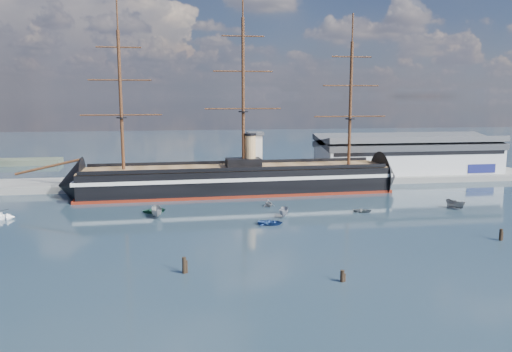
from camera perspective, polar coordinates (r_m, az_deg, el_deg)
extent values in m
plane|color=#1B303D|center=(127.72, 0.84, -3.61)|extent=(600.00, 600.00, 0.00)
cube|color=slate|center=(164.23, 2.15, -0.76)|extent=(180.00, 18.00, 2.00)
cube|color=#B7BABC|center=(182.23, 16.91, 2.05)|extent=(62.00, 20.00, 10.00)
cube|color=#3F4247|center=(181.67, 16.99, 3.80)|extent=(63.00, 21.00, 2.00)
cube|color=silver|center=(158.80, -0.10, 2.19)|extent=(4.00, 4.00, 14.00)
cube|color=#3F4247|center=(158.08, -0.10, 4.89)|extent=(5.00, 5.00, 1.00)
cube|color=black|center=(145.76, -2.22, -0.43)|extent=(88.42, 18.49, 7.00)
cube|color=silver|center=(145.57, -2.22, 0.04)|extent=(90.42, 18.78, 1.00)
cube|color=maroon|center=(146.41, -2.21, -1.84)|extent=(90.42, 18.74, 0.90)
cone|color=black|center=(147.90, -20.42, -0.98)|extent=(14.44, 16.07, 15.68)
cone|color=black|center=(158.03, 14.77, -0.09)|extent=(11.44, 15.99, 15.68)
cube|color=brown|center=(145.21, -2.23, 0.97)|extent=(88.38, 17.21, 0.40)
cube|color=black|center=(145.27, -1.45, 1.54)|extent=(10.17, 6.28, 2.50)
cylinder|color=tan|center=(145.12, -0.67, 2.93)|extent=(3.20, 3.20, 9.00)
cylinder|color=#381E0F|center=(148.33, -22.61, 1.00)|extent=(17.76, 1.20, 4.43)
cylinder|color=#381E0F|center=(143.62, -15.20, 8.27)|extent=(0.90, 0.90, 38.00)
cylinder|color=#381E0F|center=(144.01, -1.48, 9.37)|extent=(0.90, 0.90, 42.00)
cylinder|color=#381E0F|center=(151.54, 10.73, 8.07)|extent=(0.90, 0.90, 36.00)
imported|color=gray|center=(119.85, -11.24, -4.64)|extent=(7.67, 3.34, 2.99)
imported|color=navy|center=(110.81, 1.65, -5.59)|extent=(2.34, 3.74, 1.63)
imported|color=gray|center=(118.42, 3.20, -4.64)|extent=(6.66, 4.25, 2.50)
imported|color=gray|center=(128.67, 1.44, -3.52)|extent=(6.13, 4.08, 2.07)
imported|color=slate|center=(125.15, 12.06, -4.08)|extent=(1.88, 3.00, 1.30)
imported|color=slate|center=(136.29, 21.81, -3.46)|extent=(7.19, 4.61, 2.70)
imported|color=#20523E|center=(124.75, -11.67, -4.11)|extent=(2.22, 3.65, 1.59)
cylinder|color=black|center=(82.33, -8.19, -10.94)|extent=(0.64, 0.64, 3.37)
cylinder|color=black|center=(79.15, 9.82, -11.82)|extent=(0.64, 0.64, 2.54)
cylinder|color=black|center=(110.22, 26.15, -6.62)|extent=(0.64, 0.64, 3.03)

